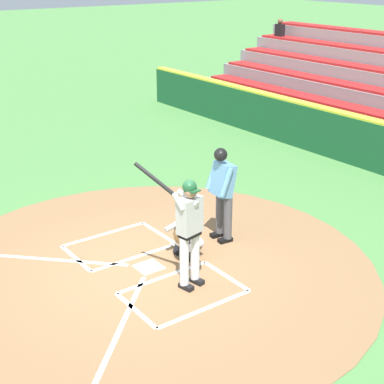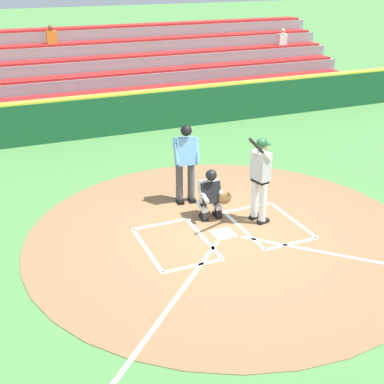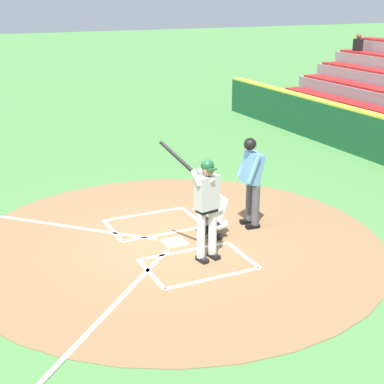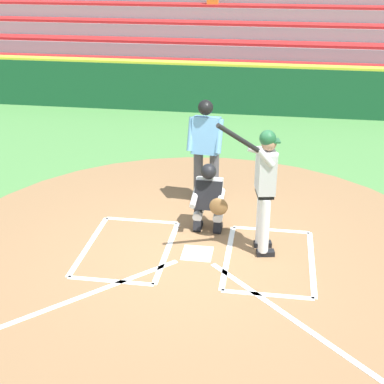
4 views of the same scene
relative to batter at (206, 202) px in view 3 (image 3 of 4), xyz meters
name	(u,v)px [view 3 (image 3 of 4)]	position (x,y,z in m)	size (l,w,h in m)	color
ground_plane	(175,243)	(0.92, 0.21, -1.10)	(120.00, 120.00, 0.00)	#4C8442
dirt_circle	(175,242)	(0.92, 0.21, -1.09)	(8.00, 8.00, 0.01)	olive
home_plate_and_chalk	(131,250)	(0.92, 1.09, -1.08)	(7.93, 4.91, 0.01)	white
batter	(206,202)	(0.00, 0.00, 0.00)	(0.86, 0.86, 2.13)	white
catcher	(212,209)	(0.84, -0.56, -0.51)	(0.59, 0.61, 1.13)	black
plate_umpire	(252,176)	(1.03, -1.53, -0.02)	(0.60, 0.45, 1.86)	#4C4C51
baseball	(201,227)	(1.35, -0.56, -1.06)	(0.07, 0.07, 0.07)	white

